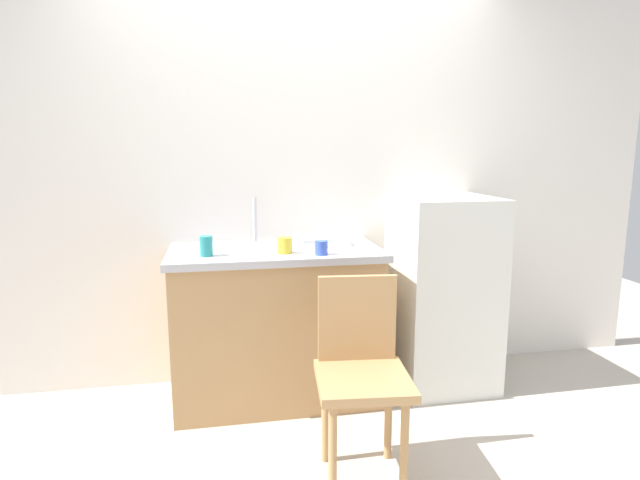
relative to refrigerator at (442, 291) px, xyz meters
The scene contains 11 objects.
ground_plane 1.23m from the refrigerator, 142.85° to the right, with size 8.00×8.00×0.00m, color #BCB2A3.
back_wall 1.13m from the refrigerator, 158.24° to the left, with size 4.80×0.10×2.46m, color white.
cabinet_base 1.04m from the refrigerator, behind, with size 1.16×0.60×0.86m, color tan.
countertop 1.07m from the refrigerator, behind, with size 1.20×0.64×0.04m, color #B7B7BC.
faucet 1.23m from the refrigerator, 167.72° to the left, with size 0.02×0.02×0.27m, color #B7B7BC.
refrigerator is the anchor object (origin of this frame).
chair 1.10m from the refrigerator, 132.36° to the right, with size 0.44×0.44×0.89m.
dish_tray 0.81m from the refrigerator, behind, with size 0.28×0.20×0.05m, color white.
cup_yellow 1.06m from the refrigerator, behind, with size 0.08×0.08×0.09m, color yellow.
cup_blue 0.90m from the refrigerator, 164.51° to the right, with size 0.07×0.07×0.08m, color blue.
cup_teal 1.46m from the refrigerator, behind, with size 0.07×0.07×0.11m, color teal.
Camera 1 is at (-0.46, -2.24, 1.46)m, focal length 29.03 mm.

